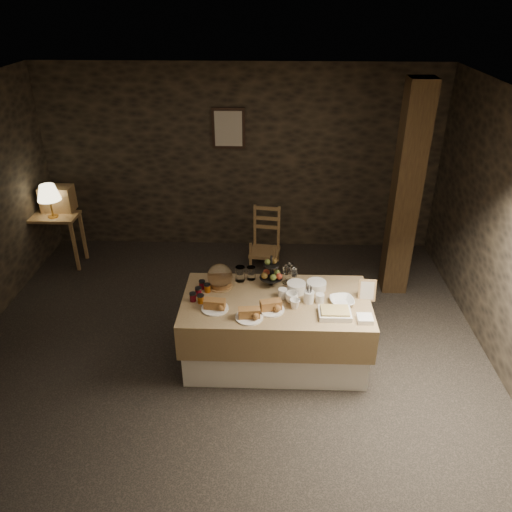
{
  "coord_description": "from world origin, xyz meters",
  "views": [
    {
      "loc": [
        0.45,
        -4.23,
        3.45
      ],
      "look_at": [
        0.3,
        0.2,
        1.03
      ],
      "focal_mm": 35.0,
      "sensor_mm": 36.0,
      "label": 1
    }
  ],
  "objects_px": {
    "wine_rack": "(58,198)",
    "fruit_stand": "(272,274)",
    "buffet_table": "(275,325)",
    "table_lamp": "(48,193)",
    "chair": "(265,240)",
    "timber_column": "(406,193)",
    "console_table": "(53,224)"
  },
  "relations": [
    {
      "from": "table_lamp",
      "to": "timber_column",
      "type": "distance_m",
      "value": 4.5
    },
    {
      "from": "timber_column",
      "to": "console_table",
      "type": "bearing_deg",
      "value": 174.13
    },
    {
      "from": "console_table",
      "to": "buffet_table",
      "type": "bearing_deg",
      "value": -32.57
    },
    {
      "from": "table_lamp",
      "to": "console_table",
      "type": "bearing_deg",
      "value": 135.0
    },
    {
      "from": "timber_column",
      "to": "fruit_stand",
      "type": "bearing_deg",
      "value": -142.78
    },
    {
      "from": "wine_rack",
      "to": "fruit_stand",
      "type": "distance_m",
      "value": 3.44
    },
    {
      "from": "console_table",
      "to": "chair",
      "type": "xyz_separation_m",
      "value": [
        2.86,
        0.11,
        -0.24
      ]
    },
    {
      "from": "wine_rack",
      "to": "timber_column",
      "type": "xyz_separation_m",
      "value": [
        4.47,
        -0.64,
        0.39
      ]
    },
    {
      "from": "chair",
      "to": "buffet_table",
      "type": "bearing_deg",
      "value": -77.3
    },
    {
      "from": "wine_rack",
      "to": "fruit_stand",
      "type": "height_order",
      "value": "wine_rack"
    },
    {
      "from": "timber_column",
      "to": "wine_rack",
      "type": "bearing_deg",
      "value": 171.79
    },
    {
      "from": "buffet_table",
      "to": "wine_rack",
      "type": "relative_size",
      "value": 4.4
    },
    {
      "from": "console_table",
      "to": "wine_rack",
      "type": "distance_m",
      "value": 0.35
    },
    {
      "from": "console_table",
      "to": "timber_column",
      "type": "height_order",
      "value": "timber_column"
    },
    {
      "from": "table_lamp",
      "to": "wine_rack",
      "type": "bearing_deg",
      "value": 90.0
    },
    {
      "from": "buffet_table",
      "to": "fruit_stand",
      "type": "bearing_deg",
      "value": 99.87
    },
    {
      "from": "console_table",
      "to": "fruit_stand",
      "type": "xyz_separation_m",
      "value": [
        2.96,
        -1.65,
        0.25
      ]
    },
    {
      "from": "chair",
      "to": "timber_column",
      "type": "height_order",
      "value": "timber_column"
    },
    {
      "from": "buffet_table",
      "to": "table_lamp",
      "type": "height_order",
      "value": "table_lamp"
    },
    {
      "from": "table_lamp",
      "to": "fruit_stand",
      "type": "height_order",
      "value": "table_lamp"
    },
    {
      "from": "chair",
      "to": "fruit_stand",
      "type": "xyz_separation_m",
      "value": [
        0.1,
        -1.76,
        0.5
      ]
    },
    {
      "from": "wine_rack",
      "to": "fruit_stand",
      "type": "relative_size",
      "value": 1.25
    },
    {
      "from": "wine_rack",
      "to": "fruit_stand",
      "type": "bearing_deg",
      "value": -32.15
    },
    {
      "from": "table_lamp",
      "to": "wine_rack",
      "type": "xyz_separation_m",
      "value": [
        0.0,
        0.23,
        -0.17
      ]
    },
    {
      "from": "table_lamp",
      "to": "timber_column",
      "type": "height_order",
      "value": "timber_column"
    },
    {
      "from": "chair",
      "to": "fruit_stand",
      "type": "bearing_deg",
      "value": -78.2
    },
    {
      "from": "chair",
      "to": "timber_column",
      "type": "bearing_deg",
      "value": -10.45
    },
    {
      "from": "table_lamp",
      "to": "chair",
      "type": "distance_m",
      "value": 2.9
    },
    {
      "from": "buffet_table",
      "to": "timber_column",
      "type": "bearing_deg",
      "value": 43.93
    },
    {
      "from": "fruit_stand",
      "to": "buffet_table",
      "type": "bearing_deg",
      "value": -80.13
    },
    {
      "from": "chair",
      "to": "timber_column",
      "type": "distance_m",
      "value": 1.99
    },
    {
      "from": "table_lamp",
      "to": "chair",
      "type": "xyz_separation_m",
      "value": [
        2.81,
        0.16,
        -0.71
      ]
    }
  ]
}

